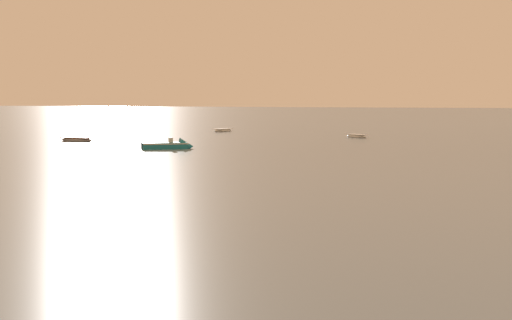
{
  "coord_description": "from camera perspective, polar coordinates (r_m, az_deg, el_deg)",
  "views": [
    {
      "loc": [
        25.39,
        -16.52,
        4.66
      ],
      "look_at": [
        4.19,
        32.62,
        0.45
      ],
      "focal_mm": 54.62,
      "sensor_mm": 36.0,
      "label": 1
    }
  ],
  "objects": [
    {
      "name": "rowboat_moored_0",
      "position": [
        88.0,
        -12.99,
        1.46
      ],
      "size": [
        3.89,
        1.46,
        0.61
      ],
      "rotation": [
        0.0,
        0.0,
        0.04
      ],
      "color": "gray",
      "rests_on": "ground"
    },
    {
      "name": "rowboat_moored_8",
      "position": [
        95.04,
        7.36,
        1.74
      ],
      "size": [
        3.42,
        2.89,
        0.53
      ],
      "rotation": [
        0.0,
        0.0,
        2.53
      ],
      "color": "white",
      "rests_on": "ground"
    },
    {
      "name": "rowboat_moored_9",
      "position": [
        111.59,
        -2.44,
        2.19
      ],
      "size": [
        1.87,
        3.84,
        0.58
      ],
      "rotation": [
        0.0,
        0.0,
        1.4
      ],
      "color": "white",
      "rests_on": "ground"
    },
    {
      "name": "motorboat_moored_0",
      "position": [
        73.06,
        -6.18,
        1.0
      ],
      "size": [
        4.81,
        4.36,
        1.66
      ],
      "rotation": [
        0.0,
        0.0,
        0.68
      ],
      "color": "#197084",
      "rests_on": "ground"
    }
  ]
}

